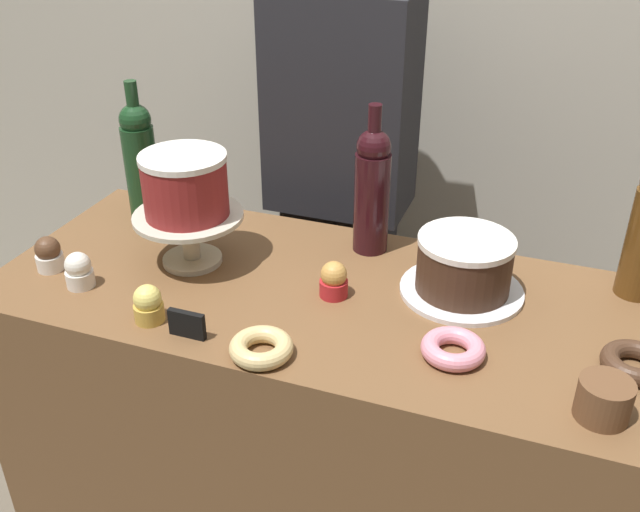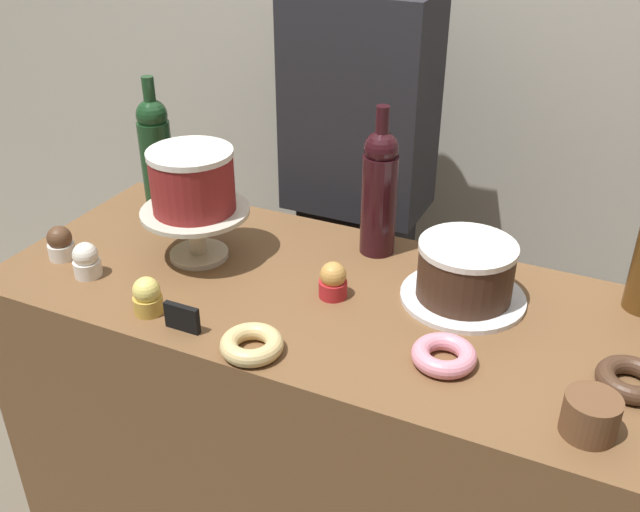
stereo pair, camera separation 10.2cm
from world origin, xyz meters
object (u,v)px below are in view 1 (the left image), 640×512
at_px(wine_bottle_dark_red, 372,188).
at_px(donut_chocolate, 635,363).
at_px(wine_bottle_green, 140,159).
at_px(barista_figure, 340,206).
at_px(chocolate_round_cake, 464,264).
at_px(cupcake_chocolate, 49,254).
at_px(donut_glazed, 261,348).
at_px(price_sign_chalkboard, 187,324).
at_px(cake_stand_pedestal, 190,229).
at_px(cookie_stack, 604,399).
at_px(cupcake_vanilla, 79,271).
at_px(white_layer_cake, 185,185).
at_px(cupcake_lemon, 148,304).
at_px(cupcake_caramel, 334,280).
at_px(donut_pink, 453,349).

distance_m(wine_bottle_dark_red, donut_chocolate, 0.61).
distance_m(wine_bottle_green, barista_figure, 0.56).
bearing_deg(donut_chocolate, chocolate_round_cake, 155.74).
distance_m(cupcake_chocolate, donut_glazed, 0.55).
height_order(wine_bottle_green, price_sign_chalkboard, wine_bottle_green).
distance_m(cake_stand_pedestal, cookie_stack, 0.85).
bearing_deg(donut_chocolate, cake_stand_pedestal, 175.58).
distance_m(chocolate_round_cake, cupcake_vanilla, 0.76).
bearing_deg(donut_glazed, cookie_stack, 4.20).
distance_m(cake_stand_pedestal, cupcake_vanilla, 0.23).
xyz_separation_m(white_layer_cake, cupcake_lemon, (0.03, -0.22, -0.14)).
xyz_separation_m(cake_stand_pedestal, cupcake_chocolate, (-0.26, -0.13, -0.04)).
bearing_deg(wine_bottle_dark_red, price_sign_chalkboard, -116.54).
relative_size(chocolate_round_cake, cupcake_chocolate, 2.51).
distance_m(cake_stand_pedestal, wine_bottle_dark_red, 0.39).
bearing_deg(wine_bottle_dark_red, cupcake_chocolate, -152.30).
bearing_deg(white_layer_cake, cookie_stack, -13.93).
relative_size(wine_bottle_green, barista_figure, 0.20).
bearing_deg(cookie_stack, price_sign_chalkboard, -177.11).
height_order(cupcake_caramel, price_sign_chalkboard, cupcake_caramel).
relative_size(white_layer_cake, wine_bottle_green, 0.54).
relative_size(cupcake_lemon, cookie_stack, 0.88).
bearing_deg(white_layer_cake, cake_stand_pedestal, 180.00).
xyz_separation_m(cupcake_vanilla, price_sign_chalkboard, (0.29, -0.08, -0.01)).
bearing_deg(cake_stand_pedestal, cupcake_chocolate, -154.03).
distance_m(wine_bottle_dark_red, cookie_stack, 0.64).
height_order(donut_glazed, donut_chocolate, same).
bearing_deg(chocolate_round_cake, cupcake_vanilla, -161.81).
height_order(chocolate_round_cake, price_sign_chalkboard, chocolate_round_cake).
relative_size(cake_stand_pedestal, barista_figure, 0.14).
distance_m(wine_bottle_green, cupcake_vanilla, 0.35).
bearing_deg(wine_bottle_green, cupcake_lemon, -57.29).
height_order(donut_glazed, barista_figure, barista_figure).
relative_size(white_layer_cake, donut_glazed, 1.56).
height_order(white_layer_cake, cupcake_chocolate, white_layer_cake).
height_order(white_layer_cake, price_sign_chalkboard, white_layer_cake).
bearing_deg(cookie_stack, wine_bottle_dark_red, 141.30).
distance_m(wine_bottle_dark_red, cupcake_lemon, 0.52).
distance_m(chocolate_round_cake, cupcake_chocolate, 0.85).
bearing_deg(barista_figure, donut_pink, -56.87).
relative_size(cake_stand_pedestal, cupcake_lemon, 3.07).
distance_m(white_layer_cake, cupcake_vanilla, 0.27).
bearing_deg(cupcake_lemon, barista_figure, 80.41).
distance_m(white_layer_cake, donut_pink, 0.62).
relative_size(white_layer_cake, barista_figure, 0.11).
relative_size(donut_pink, donut_chocolate, 1.00).
relative_size(cupcake_vanilla, cupcake_caramel, 1.00).
distance_m(cake_stand_pedestal, white_layer_cake, 0.10).
xyz_separation_m(wine_bottle_green, donut_chocolate, (1.09, -0.23, -0.13)).
height_order(white_layer_cake, barista_figure, barista_figure).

